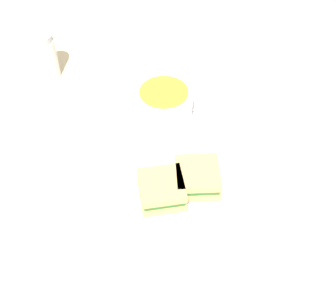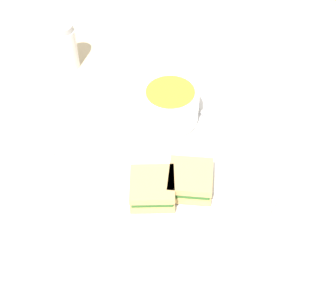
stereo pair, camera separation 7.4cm
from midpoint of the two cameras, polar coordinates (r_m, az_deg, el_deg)
name	(u,v)px [view 2 (the right image)]	position (r m, az deg, el deg)	size (l,w,h in m)	color
ground_plane	(168,158)	(0.77, 2.76, -2.06)	(2.40, 2.40, 0.00)	beige
plate	(168,153)	(0.76, 2.79, -1.51)	(0.38, 0.38, 0.02)	white
soup_bowl	(170,105)	(0.78, 2.99, 4.41)	(0.10, 0.10, 0.06)	white
spoon	(195,105)	(0.82, 5.87, 4.33)	(0.11, 0.03, 0.01)	silver
sandwich_half_near	(152,188)	(0.68, 1.20, -5.84)	(0.09, 0.09, 0.03)	tan
sandwich_half_far	(190,180)	(0.69, 5.82, -4.82)	(0.09, 0.09, 0.03)	tan
salt_shaker	(66,47)	(0.93, -10.15, 11.28)	(0.04, 0.04, 0.09)	silver
menu_sheet	(264,43)	(1.04, 13.73, 11.54)	(0.29, 0.34, 0.00)	white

